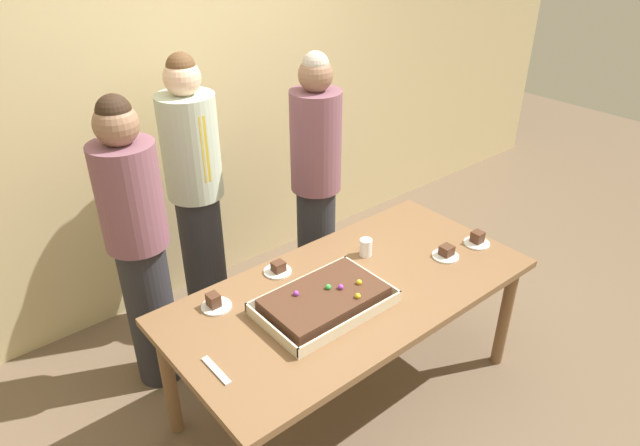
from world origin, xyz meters
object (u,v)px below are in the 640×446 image
plated_slice_near_left (446,253)px  drink_cup_nearest (366,247)px  plated_slice_near_right (278,269)px  cake_server_utensil (216,370)px  person_green_shirt_behind (316,184)px  person_serving_front (139,246)px  party_table (351,300)px  plated_slice_far_left (477,240)px  sheet_cake (324,301)px  person_striped_tie_right (196,193)px  plated_slice_far_right (215,303)px

plated_slice_near_left → drink_cup_nearest: drink_cup_nearest is taller
plated_slice_near_right → cake_server_utensil: bearing=-146.3°
plated_slice_near_right → person_green_shirt_behind: (0.62, 0.43, 0.15)m
plated_slice_near_right → person_serving_front: (-0.55, 0.48, 0.13)m
person_green_shirt_behind → party_table: bearing=9.5°
plated_slice_far_left → person_serving_front: size_ratio=0.09×
plated_slice_far_left → drink_cup_nearest: size_ratio=1.50×
plated_slice_far_left → person_serving_front: person_serving_front is taller
plated_slice_near_left → plated_slice_near_right: (-0.81, 0.48, -0.00)m
sheet_cake → person_striped_tie_right: 1.20m
party_table → plated_slice_far_left: size_ratio=12.85×
plated_slice_near_right → plated_slice_far_right: size_ratio=1.00×
party_table → plated_slice_near_left: (0.61, -0.12, 0.10)m
plated_slice_far_left → drink_cup_nearest: drink_cup_nearest is taller
drink_cup_nearest → person_serving_front: person_serving_front is taller
plated_slice_near_left → person_serving_front: person_serving_front is taller
plated_slice_near_left → person_serving_front: size_ratio=0.09×
drink_cup_nearest → cake_server_utensil: (-1.12, -0.25, -0.05)m
plated_slice_near_right → cake_server_utensil: 0.76m
plated_slice_far_left → person_green_shirt_behind: (-0.44, 0.94, 0.15)m
cake_server_utensil → person_green_shirt_behind: (1.26, 0.86, 0.17)m
plated_slice_near_right → person_striped_tie_right: 0.81m
plated_slice_far_right → person_striped_tie_right: person_striped_tie_right is taller
person_striped_tie_right → drink_cup_nearest: bearing=26.4°
plated_slice_far_right → sheet_cake: bearing=-40.1°
party_table → cake_server_utensil: 0.85m
plated_slice_near_left → person_green_shirt_behind: bearing=102.1°
plated_slice_near_left → cake_server_utensil: 1.45m
person_green_shirt_behind → person_striped_tie_right: bearing=-82.0°
cake_server_utensil → drink_cup_nearest: bearing=12.5°
sheet_cake → person_green_shirt_behind: person_green_shirt_behind is taller
plated_slice_far_right → person_striped_tie_right: 0.94m
sheet_cake → person_striped_tie_right: (-0.03, 1.19, 0.14)m
plated_slice_far_right → cake_server_utensil: (-0.22, -0.38, -0.02)m
plated_slice_far_left → drink_cup_nearest: (-0.58, 0.33, 0.03)m
plated_slice_near_left → person_green_shirt_behind: (-0.19, 0.91, 0.15)m
plated_slice_far_right → person_green_shirt_behind: (1.03, 0.48, 0.15)m
plated_slice_far_left → plated_slice_far_right: same height
plated_slice_near_left → plated_slice_far_right: plated_slice_far_right is taller
drink_cup_nearest → person_striped_tie_right: (-0.51, 0.97, 0.13)m
person_serving_front → plated_slice_far_left: bearing=26.6°
party_table → person_green_shirt_behind: bearing=62.3°
plated_slice_near_right → plated_slice_far_right: plated_slice_far_right is taller
plated_slice_near_left → plated_slice_far_right: size_ratio=1.00×
party_table → person_serving_front: 1.15m
plated_slice_near_left → plated_slice_near_right: bearing=149.6°
plated_slice_near_right → plated_slice_far_right: bearing=-173.8°
sheet_cake → person_serving_front: size_ratio=0.38×
sheet_cake → plated_slice_near_left: size_ratio=4.32×
plated_slice_near_left → person_green_shirt_behind: person_green_shirt_behind is taller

